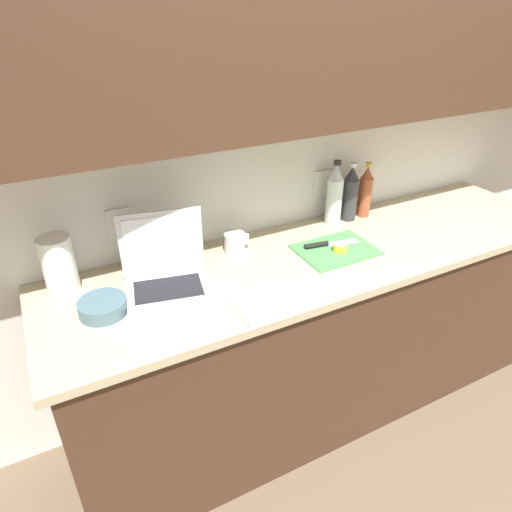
# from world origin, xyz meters

# --- Properties ---
(ground_plane) EXTENTS (12.00, 12.00, 0.00)m
(ground_plane) POSITION_xyz_m (0.00, 0.00, 0.00)
(ground_plane) COLOR brown
(ground_plane) RESTS_ON ground
(wall_back) EXTENTS (5.20, 0.38, 2.60)m
(wall_back) POSITION_xyz_m (-0.00, 0.25, 1.56)
(wall_back) COLOR white
(wall_back) RESTS_ON ground_plane
(counter_unit) EXTENTS (2.42, 0.64, 0.91)m
(counter_unit) POSITION_xyz_m (0.02, 0.00, 0.47)
(counter_unit) COLOR #472D1E
(counter_unit) RESTS_ON ground_plane
(laptop) EXTENTS (0.36, 0.32, 0.28)m
(laptop) POSITION_xyz_m (-0.70, 0.06, 0.98)
(laptop) COLOR silver
(laptop) RESTS_ON counter_unit
(cutting_board) EXTENTS (0.33, 0.25, 0.01)m
(cutting_board) POSITION_xyz_m (0.03, -0.01, 0.91)
(cutting_board) COLOR #4C9E51
(cutting_board) RESTS_ON counter_unit
(knife) EXTENTS (0.26, 0.07, 0.02)m
(knife) POSITION_xyz_m (-0.01, 0.04, 0.93)
(knife) COLOR silver
(knife) RESTS_ON cutting_board
(lemon_half_cut) EXTENTS (0.06, 0.06, 0.03)m
(lemon_half_cut) POSITION_xyz_m (0.04, -0.03, 0.93)
(lemon_half_cut) COLOR yellow
(lemon_half_cut) RESTS_ON cutting_board
(bottle_green_soda) EXTENTS (0.06, 0.06, 0.27)m
(bottle_green_soda) POSITION_xyz_m (0.37, 0.23, 1.03)
(bottle_green_soda) COLOR #A34C2D
(bottle_green_soda) RESTS_ON counter_unit
(bottle_oil_tall) EXTENTS (0.08, 0.08, 0.29)m
(bottle_oil_tall) POSITION_xyz_m (0.28, 0.23, 1.04)
(bottle_oil_tall) COLOR #333338
(bottle_oil_tall) RESTS_ON counter_unit
(bottle_water_clear) EXTENTS (0.08, 0.08, 0.31)m
(bottle_water_clear) POSITION_xyz_m (0.18, 0.23, 1.05)
(bottle_water_clear) COLOR silver
(bottle_water_clear) RESTS_ON counter_unit
(measuring_cup) EXTENTS (0.11, 0.09, 0.09)m
(measuring_cup) POSITION_xyz_m (-0.36, 0.19, 0.95)
(measuring_cup) COLOR silver
(measuring_cup) RESTS_ON counter_unit
(bowl_white) EXTENTS (0.17, 0.17, 0.05)m
(bowl_white) POSITION_xyz_m (-0.95, 0.00, 0.94)
(bowl_white) COLOR slate
(bowl_white) RESTS_ON counter_unit
(paper_towel_roll) EXTENTS (0.12, 0.12, 0.22)m
(paper_towel_roll) POSITION_xyz_m (-1.06, 0.21, 1.02)
(paper_towel_roll) COLOR white
(paper_towel_roll) RESTS_ON counter_unit
(dish_towel) EXTENTS (0.23, 0.17, 0.02)m
(dish_towel) POSITION_xyz_m (-0.44, -0.23, 0.92)
(dish_towel) COLOR white
(dish_towel) RESTS_ON counter_unit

